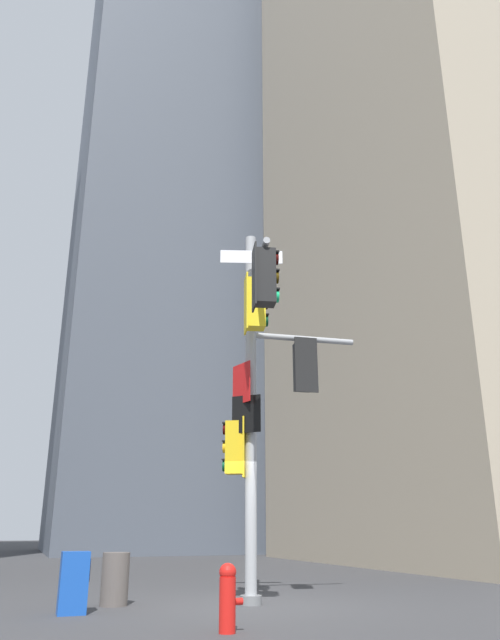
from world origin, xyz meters
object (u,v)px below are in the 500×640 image
signal_pole_assembly (260,372)px  fire_hydrant (228,596)px  trash_bin (115,579)px  newspaper_box (74,583)px

signal_pole_assembly → fire_hydrant: (-1.39, -2.32, -3.72)m
signal_pole_assembly → trash_bin: bearing=154.1°
fire_hydrant → newspaper_box: 3.11m
trash_bin → newspaper_box: bearing=-131.3°
fire_hydrant → signal_pole_assembly: bearing=59.1°
signal_pole_assembly → fire_hydrant: size_ratio=8.42×
signal_pole_assembly → trash_bin: (-2.36, 1.14, -3.73)m
signal_pole_assembly → newspaper_box: 4.87m
fire_hydrant → trash_bin: trash_bin is taller
fire_hydrant → newspaper_box: (-1.77, 2.56, 0.02)m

